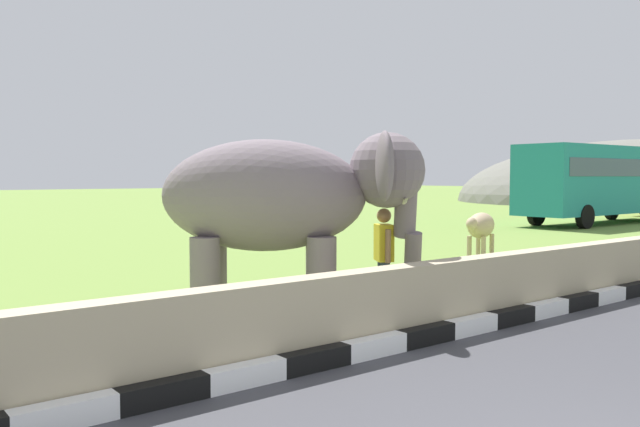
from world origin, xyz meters
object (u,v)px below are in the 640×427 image
person_handler (384,254)px  bus_teal (600,178)px  elephant (289,198)px  cow_near (481,227)px

person_handler → bus_teal: (21.18, 7.99, 1.16)m
elephant → person_handler: 1.78m
person_handler → bus_teal: bearing=20.7°
person_handler → bus_teal: bus_teal is taller
elephant → person_handler: elephant is taller
person_handler → cow_near: 7.12m
bus_teal → cow_near: (-14.78, -4.87, -1.21)m
elephant → bus_teal: bearing=18.0°
person_handler → cow_near: size_ratio=0.87×
person_handler → cow_near: bearing=26.0°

